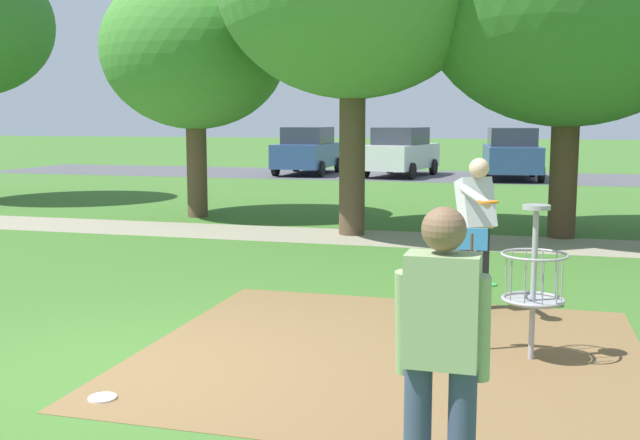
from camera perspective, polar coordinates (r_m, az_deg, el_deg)
The scene contains 13 objects.
ground_plane at distance 6.72m, azimuth -15.22°, elevation -11.03°, with size 160.00×160.00×0.00m, color #3D6B28.
dirt_tee_pad at distance 6.98m, azimuth 5.43°, elevation -10.06°, with size 4.50×4.17×0.01m, color brown.
disc_golf_basket at distance 6.86m, azimuth 15.51°, elevation -4.13°, with size 0.98×0.58×1.39m.
player_foreground_watching at distance 8.46m, azimuth 11.81°, elevation -0.23°, with size 0.52×1.16×1.71m.
player_throwing at distance 3.79m, azimuth 9.24°, elevation -10.18°, with size 0.47×0.40×1.71m.
frisbee_far_left at distance 6.10m, azimuth -16.29°, elevation -12.91°, with size 0.22×0.22×0.02m, color white.
frisbee_far_right at distance 9.92m, azimuth 12.73°, elevation -4.82°, with size 0.22×0.22×0.02m, color green.
tree_mid_center at distance 16.65m, azimuth -9.58°, elevation 12.62°, with size 3.99×3.99×5.30m.
parking_lot_strip at distance 28.74m, azimuth 8.73°, elevation 3.35°, with size 36.00×6.00×0.01m, color #4C4C51.
parked_car_leftmost at distance 29.39m, azimuth -0.93°, elevation 5.32°, with size 1.99×4.20×1.84m.
parked_car_center_left at distance 28.47m, azimuth 6.17°, elevation 5.20°, with size 2.54×4.46×1.84m.
parked_car_center_right at distance 27.71m, azimuth 14.41°, elevation 4.94°, with size 2.31×4.37×1.84m.
gravel_path at distance 13.71m, azimuth 1.25°, elevation -1.24°, with size 40.00×1.80×0.00m, color gray.
Camera 1 is at (3.29, -5.46, 2.12)m, focal length 41.89 mm.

